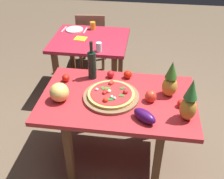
{
  "coord_description": "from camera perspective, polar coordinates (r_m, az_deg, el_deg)",
  "views": [
    {
      "loc": [
        0.2,
        -1.81,
        2.12
      ],
      "look_at": [
        -0.06,
        0.04,
        0.8
      ],
      "focal_mm": 43.26,
      "sensor_mm": 36.0,
      "label": 1
    }
  ],
  "objects": [
    {
      "name": "fork_utensil",
      "position": [
        3.59,
        -10.13,
        12.41
      ],
      "size": [
        0.03,
        0.18,
        0.01
      ],
      "primitive_type": "cube",
      "rotation": [
        0.0,
        0.0,
        -0.08
      ],
      "color": "silver",
      "rests_on": "background_table"
    },
    {
      "name": "pizza_board",
      "position": [
        2.26,
        -0.17,
        -1.5
      ],
      "size": [
        0.47,
        0.47,
        0.02
      ],
      "primitive_type": "cylinder",
      "color": "brown",
      "rests_on": "display_table"
    },
    {
      "name": "pineapple_right",
      "position": [
        2.27,
        12.24,
        1.82
      ],
      "size": [
        0.13,
        0.13,
        0.32
      ],
      "color": "#BD8E32",
      "rests_on": "display_table"
    },
    {
      "name": "bell_pepper",
      "position": [
        2.23,
        8.19,
        -1.43
      ],
      "size": [
        0.1,
        0.1,
        0.11
      ],
      "primitive_type": "ellipsoid",
      "color": "red",
      "rests_on": "display_table"
    },
    {
      "name": "eggplant",
      "position": [
        2.04,
        6.89,
        -5.56
      ],
      "size": [
        0.21,
        0.19,
        0.09
      ],
      "primitive_type": "ellipsoid",
      "rotation": [
        0.0,
        0.0,
        2.48
      ],
      "color": "#3C0F51",
      "rests_on": "display_table"
    },
    {
      "name": "pizza",
      "position": [
        2.25,
        -0.19,
        -0.91
      ],
      "size": [
        0.39,
        0.39,
        0.06
      ],
      "color": "#D3AE56",
      "rests_on": "pizza_board"
    },
    {
      "name": "dining_chair",
      "position": [
        3.99,
        -4.28,
        10.94
      ],
      "size": [
        0.43,
        0.43,
        0.85
      ],
      "rotation": [
        0.0,
        0.0,
        3.23
      ],
      "color": "brown",
      "rests_on": "ground_plane"
    },
    {
      "name": "drinking_glass_water",
      "position": [
        2.97,
        -2.78,
        8.96
      ],
      "size": [
        0.06,
        0.06,
        0.1
      ],
      "primitive_type": "cylinder",
      "color": "silver",
      "rests_on": "background_table"
    },
    {
      "name": "wine_bottle",
      "position": [
        2.46,
        -4.25,
        5.27
      ],
      "size": [
        0.08,
        0.08,
        0.37
      ],
      "color": "black",
      "rests_on": "display_table"
    },
    {
      "name": "tomato_near_board",
      "position": [
        2.51,
        -0.28,
        3.25
      ],
      "size": [
        0.07,
        0.07,
        0.07
      ],
      "primitive_type": "sphere",
      "color": "red",
      "rests_on": "display_table"
    },
    {
      "name": "tomato_at_corner",
      "position": [
        2.23,
        14.46,
        -2.86
      ],
      "size": [
        0.07,
        0.07,
        0.07
      ],
      "primitive_type": "sphere",
      "color": "red",
      "rests_on": "display_table"
    },
    {
      "name": "tomato_by_bottle",
      "position": [
        2.51,
        3.35,
        3.19
      ],
      "size": [
        0.08,
        0.08,
        0.08
      ],
      "primitive_type": "sphere",
      "color": "red",
      "rests_on": "display_table"
    },
    {
      "name": "pineapple_left",
      "position": [
        2.05,
        16.02,
        -2.58
      ],
      "size": [
        0.12,
        0.12,
        0.35
      ],
      "color": "#C28A30",
      "rests_on": "display_table"
    },
    {
      "name": "knife_utensil",
      "position": [
        3.52,
        -5.67,
        12.3
      ],
      "size": [
        0.02,
        0.18,
        0.01
      ],
      "primitive_type": "cube",
      "rotation": [
        0.0,
        0.0,
        -0.03
      ],
      "color": "silver",
      "rests_on": "background_table"
    },
    {
      "name": "ground_plane",
      "position": [
        2.79,
        1.08,
        -14.07
      ],
      "size": [
        10.0,
        10.0,
        0.0
      ],
      "primitive_type": "plane",
      "color": "brown"
    },
    {
      "name": "napkin_folded",
      "position": [
        3.31,
        -6.66,
        10.66
      ],
      "size": [
        0.15,
        0.14,
        0.01
      ],
      "primitive_type": "cube",
      "rotation": [
        0.0,
        0.0,
        -0.12
      ],
      "color": "yellow",
      "rests_on": "background_table"
    },
    {
      "name": "melon",
      "position": [
        2.24,
        -11.08,
        -0.58
      ],
      "size": [
        0.16,
        0.16,
        0.16
      ],
      "primitive_type": "sphere",
      "color": "#EFD068",
      "rests_on": "display_table"
    },
    {
      "name": "tomato_beside_pepper",
      "position": [
        2.5,
        -9.74,
        2.43
      ],
      "size": [
        0.07,
        0.07,
        0.07
      ],
      "primitive_type": "sphere",
      "color": "red",
      "rests_on": "display_table"
    },
    {
      "name": "drinking_glass_juice",
      "position": [
        3.55,
        -4.08,
        13.32
      ],
      "size": [
        0.07,
        0.07,
        0.1
      ],
      "primitive_type": "cylinder",
      "color": "orange",
      "rests_on": "background_table"
    },
    {
      "name": "background_table",
      "position": [
        3.36,
        -4.6,
        8.84
      ],
      "size": [
        0.9,
        0.79,
        0.75
      ],
      "color": "brown",
      "rests_on": "ground_plane"
    },
    {
      "name": "dinner_plate",
      "position": [
        3.55,
        -7.93,
        12.43
      ],
      "size": [
        0.22,
        0.22,
        0.02
      ],
      "primitive_type": "cylinder",
      "color": "white",
      "rests_on": "background_table"
    },
    {
      "name": "display_table",
      "position": [
        2.33,
        1.26,
        -3.47
      ],
      "size": [
        1.31,
        0.82,
        0.75
      ],
      "color": "brown",
      "rests_on": "ground_plane"
    }
  ]
}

